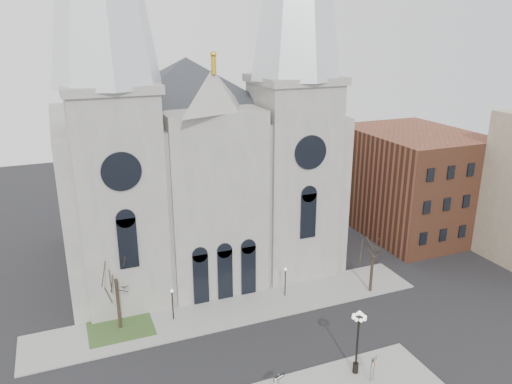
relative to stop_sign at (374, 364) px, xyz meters
name	(u,v)px	position (x,y,z in m)	size (l,w,h in m)	color
ground	(278,378)	(-6.91, 3.27, -1.67)	(160.00, 160.00, 0.00)	black
sidewalk_far	(233,310)	(-6.91, 14.27, -1.60)	(40.00, 6.00, 0.14)	gray
grass_patch	(121,328)	(-17.91, 15.27, -1.58)	(6.00, 5.00, 0.18)	#2E4B20
cathedral	(195,110)	(-6.91, 26.13, 16.81)	(33.00, 26.66, 54.00)	gray
bg_building_brick	(411,182)	(23.09, 25.27, 5.33)	(14.00, 18.00, 14.00)	brown
tree_left	(115,276)	(-17.91, 15.27, 3.91)	(3.20, 3.20, 7.50)	black
tree_right	(373,254)	(8.09, 12.27, 2.80)	(3.20, 3.20, 6.00)	black
ped_lamp_left	(172,299)	(-12.91, 14.77, 0.66)	(0.32, 0.32, 3.26)	black
ped_lamp_right	(285,277)	(-0.91, 14.77, 0.66)	(0.32, 0.32, 3.26)	black
stop_sign	(374,364)	(0.00, 0.00, 0.00)	(0.72, 0.28, 2.11)	slate
globe_lamp	(358,334)	(-0.79, 1.38, 2.11)	(1.55, 1.55, 5.79)	black
one_way_sign	(279,383)	(-8.03, 0.81, 0.06)	(1.02, 0.33, 2.39)	slate
street_name_sign	(372,367)	(-0.21, 0.02, -0.23)	(0.65, 0.33, 2.19)	slate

